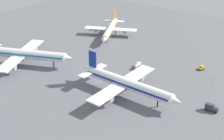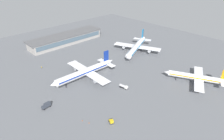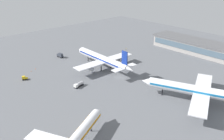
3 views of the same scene
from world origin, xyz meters
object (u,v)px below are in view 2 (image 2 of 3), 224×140
object	(u,v)px
safety_cone_near_gate	(116,42)
safety_cone_far_side	(89,123)
airplane_distant	(137,47)
airplane_at_gate	(85,72)
fuel_truck	(124,86)
catering_truck	(46,105)
safety_cone_mid_apron	(82,120)
baggage_tug	(111,121)
ground_crew_worker	(42,67)
airplane_taxiing	(197,77)

from	to	relation	value
safety_cone_near_gate	safety_cone_far_side	distance (m)	125.95
airplane_distant	airplane_at_gate	bearing A→B (deg)	-18.51
fuel_truck	catering_truck	bearing A→B (deg)	-119.94
catering_truck	safety_cone_mid_apron	size ratio (longest dim) A/B	9.53
airplane_distant	baggage_tug	size ratio (longest dim) A/B	14.63
airplane_at_gate	fuel_truck	size ratio (longest dim) A/B	8.55
baggage_tug	fuel_truck	bearing A→B (deg)	146.42
ground_crew_worker	safety_cone_mid_apron	world-z (taller)	ground_crew_worker
baggage_tug	airplane_distant	bearing A→B (deg)	146.29
safety_cone_near_gate	safety_cone_far_side	bearing A→B (deg)	38.68
safety_cone_near_gate	fuel_truck	bearing A→B (deg)	48.80
airplane_taxiing	catering_truck	world-z (taller)	airplane_taxiing
airplane_at_gate	safety_cone_mid_apron	size ratio (longest dim) A/B	93.19
airplane_at_gate	safety_cone_far_side	world-z (taller)	airplane_at_gate
airplane_at_gate	baggage_tug	size ratio (longest dim) A/B	15.13
safety_cone_far_side	ground_crew_worker	bearing A→B (deg)	-97.82
catering_truck	safety_cone_mid_apron	world-z (taller)	catering_truck
safety_cone_far_side	catering_truck	bearing A→B (deg)	-69.63
airplane_at_gate	safety_cone_far_side	bearing A→B (deg)	56.27
airplane_distant	baggage_tug	world-z (taller)	airplane_distant
ground_crew_worker	safety_cone_near_gate	world-z (taller)	ground_crew_worker
baggage_tug	safety_cone_mid_apron	size ratio (longest dim) A/B	6.16
airplane_at_gate	safety_cone_mid_apron	world-z (taller)	airplane_at_gate
ground_crew_worker	safety_cone_mid_apron	bearing A→B (deg)	0.56
fuel_truck	catering_truck	xyz separation A→B (m)	(49.04, -17.54, 0.31)
airplane_taxiing	safety_cone_far_side	bearing A→B (deg)	49.07
ground_crew_worker	catering_truck	bearing A→B (deg)	-13.06
safety_cone_near_gate	catering_truck	bearing A→B (deg)	24.98
airplane_at_gate	ground_crew_worker	xyz separation A→B (m)	(16.34, -38.89, -5.34)
safety_cone_mid_apron	safety_cone_far_side	distance (m)	4.22
safety_cone_far_side	baggage_tug	bearing A→B (deg)	137.15
safety_cone_mid_apron	catering_truck	bearing A→B (deg)	-69.97
airplane_at_gate	airplane_taxiing	world-z (taller)	airplane_at_gate
catering_truck	safety_cone_far_side	world-z (taller)	catering_truck
airplane_at_gate	safety_cone_mid_apron	xyz separation A→B (m)	(28.60, 34.69, -5.89)
fuel_truck	safety_cone_mid_apron	size ratio (longest dim) A/B	10.90
fuel_truck	airplane_taxiing	bearing A→B (deg)	42.86
safety_cone_near_gate	safety_cone_mid_apron	distance (m)	124.84
airplane_distant	catering_truck	distance (m)	104.17
airplane_distant	ground_crew_worker	xyz separation A→B (m)	(81.72, -33.08, -5.47)
airplane_distant	safety_cone_near_gate	world-z (taller)	airplane_distant
fuel_truck	safety_cone_far_side	bearing A→B (deg)	-85.04
airplane_distant	safety_cone_mid_apron	xyz separation A→B (m)	(93.97, 40.50, -6.02)
fuel_truck	safety_cone_near_gate	size ratio (longest dim) A/B	10.90
airplane_distant	baggage_tug	distance (m)	98.79
fuel_truck	ground_crew_worker	xyz separation A→B (m)	(27.98, -66.97, -0.54)
ground_crew_worker	airplane_distant	bearing A→B (deg)	77.98
airplane_at_gate	catering_truck	size ratio (longest dim) A/B	9.77
fuel_truck	safety_cone_near_gate	world-z (taller)	fuel_truck
catering_truck	safety_cone_near_gate	distance (m)	119.97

